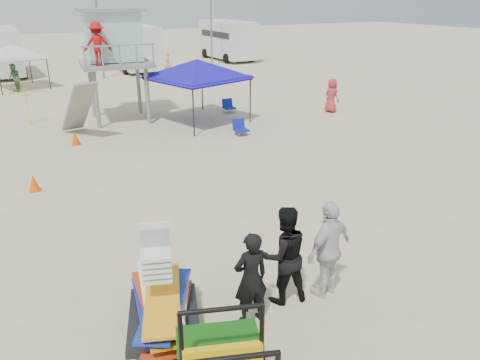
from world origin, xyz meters
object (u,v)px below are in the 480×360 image
man_left (251,278)px  lifeguard_tower (111,40)px  surf_trailer (162,300)px  canopy_blue (197,62)px

man_left → lifeguard_tower: (1.83, 15.35, 2.66)m
man_left → lifeguard_tower: bearing=-93.6°
man_left → lifeguard_tower: 15.68m
surf_trailer → canopy_blue: 14.53m
man_left → canopy_blue: size_ratio=0.41×
surf_trailer → lifeguard_tower: lifeguard_tower is taller
man_left → canopy_blue: canopy_blue is taller
man_left → canopy_blue: 14.19m
lifeguard_tower → canopy_blue: bearing=-34.9°
man_left → lifeguard_tower: lifeguard_tower is taller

